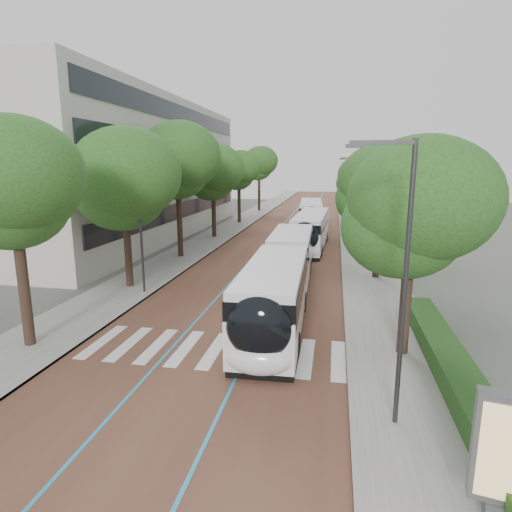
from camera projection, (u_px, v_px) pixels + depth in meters
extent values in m
plane|color=#51544C|center=(202.00, 361.00, 16.60)|extent=(160.00, 160.00, 0.00)
cube|color=brown|center=(296.00, 224.00, 55.07)|extent=(11.00, 140.00, 0.02)
cube|color=gray|center=(239.00, 222.00, 56.39)|extent=(4.00, 140.00, 0.12)
cube|color=gray|center=(356.00, 225.00, 53.73)|extent=(4.00, 140.00, 0.12)
cube|color=gray|center=(253.00, 223.00, 56.05)|extent=(0.20, 140.00, 0.14)
cube|color=gray|center=(340.00, 225.00, 54.07)|extent=(0.20, 140.00, 0.14)
cube|color=silver|center=(102.00, 341.00, 18.41)|extent=(0.55, 3.60, 0.01)
cube|color=silver|center=(129.00, 343.00, 18.18)|extent=(0.55, 3.60, 0.01)
cube|color=silver|center=(157.00, 345.00, 17.96)|extent=(0.55, 3.60, 0.01)
cube|color=silver|center=(185.00, 348.00, 17.74)|extent=(0.55, 3.60, 0.01)
cube|color=silver|center=(214.00, 350.00, 17.52)|extent=(0.55, 3.60, 0.01)
cube|color=silver|center=(244.00, 352.00, 17.30)|extent=(0.55, 3.60, 0.01)
cube|color=silver|center=(275.00, 355.00, 17.07)|extent=(0.55, 3.60, 0.01)
cube|color=silver|center=(306.00, 357.00, 16.85)|extent=(0.55, 3.60, 0.01)
cube|color=silver|center=(338.00, 360.00, 16.63)|extent=(0.55, 3.60, 0.01)
cube|color=#258ABB|center=(284.00, 224.00, 55.35)|extent=(0.12, 126.00, 0.01)
cube|color=#258ABB|center=(309.00, 224.00, 54.78)|extent=(0.12, 126.00, 0.01)
cube|color=#9D9A91|center=(104.00, 169.00, 45.53)|extent=(18.00, 40.00, 14.00)
cube|color=black|center=(187.00, 209.00, 44.76)|extent=(0.12, 38.00, 1.60)
cube|color=black|center=(186.00, 178.00, 44.09)|extent=(0.12, 38.00, 1.60)
cube|color=black|center=(184.00, 146.00, 43.43)|extent=(0.12, 38.00, 1.60)
cube|color=black|center=(183.00, 115.00, 42.80)|extent=(0.12, 38.00, 1.60)
cube|color=#194116|center=(453.00, 368.00, 14.87)|extent=(1.20, 14.00, 0.80)
cylinder|color=#2E2E30|center=(405.00, 290.00, 11.65)|extent=(0.14, 0.14, 8.00)
cube|color=#2E2E30|center=(383.00, 142.00, 10.98)|extent=(1.70, 0.12, 0.12)
cube|color=#2E2E30|center=(355.00, 146.00, 11.12)|extent=(0.50, 0.20, 0.10)
cylinder|color=#2E2E30|center=(359.00, 206.00, 35.69)|extent=(0.14, 0.14, 8.00)
cube|color=#2E2E30|center=(351.00, 158.00, 35.02)|extent=(1.70, 0.12, 0.12)
cube|color=#2E2E30|center=(342.00, 159.00, 35.16)|extent=(0.50, 0.20, 0.10)
cylinder|color=#2E2E30|center=(141.00, 224.00, 24.52)|extent=(0.14, 0.14, 8.00)
cylinder|color=black|center=(25.00, 294.00, 17.45)|extent=(0.44, 0.44, 4.62)
ellipsoid|color=#234516|center=(12.00, 190.00, 16.57)|extent=(5.26, 5.26, 4.47)
cylinder|color=black|center=(128.00, 252.00, 26.11)|extent=(0.44, 0.44, 4.52)
ellipsoid|color=#234516|center=(124.00, 184.00, 25.26)|extent=(6.42, 6.42, 5.46)
cylinder|color=black|center=(180.00, 225.00, 34.68)|extent=(0.44, 0.44, 5.36)
ellipsoid|color=#234516|center=(177.00, 164.00, 33.67)|extent=(6.42, 6.42, 5.46)
cylinder|color=black|center=(214.00, 216.00, 44.38)|extent=(0.44, 0.44, 4.60)
ellipsoid|color=#234516|center=(213.00, 175.00, 43.51)|extent=(5.94, 5.94, 5.05)
cylinder|color=black|center=(239.00, 205.00, 55.92)|extent=(0.44, 0.44, 4.67)
ellipsoid|color=#234516|center=(239.00, 172.00, 55.03)|extent=(5.11, 5.11, 4.34)
cylinder|color=black|center=(259.00, 195.00, 70.27)|extent=(0.44, 0.44, 5.34)
ellipsoid|color=#234516|center=(259.00, 165.00, 69.26)|extent=(5.59, 5.59, 4.75)
cylinder|color=black|center=(405.00, 307.00, 16.74)|extent=(0.44, 0.44, 4.00)
ellipsoid|color=#234516|center=(412.00, 215.00, 15.98)|extent=(5.48, 5.48, 4.66)
cylinder|color=black|center=(377.00, 248.00, 28.27)|extent=(0.44, 0.44, 4.13)
ellipsoid|color=#234516|center=(381.00, 191.00, 27.48)|extent=(6.04, 6.04, 5.13)
cylinder|color=black|center=(364.00, 219.00, 41.69)|extent=(0.44, 0.44, 4.54)
ellipsoid|color=#234516|center=(366.00, 176.00, 40.83)|extent=(4.87, 4.87, 4.14)
cylinder|color=black|center=(357.00, 207.00, 57.14)|extent=(0.44, 0.44, 4.00)
ellipsoid|color=#234516|center=(358.00, 179.00, 56.38)|extent=(5.96, 5.96, 5.06)
cylinder|color=black|center=(285.00, 268.00, 23.98)|extent=(2.32, 0.95, 2.30)
cube|color=silver|center=(274.00, 306.00, 19.13)|extent=(2.71, 9.42, 1.82)
cube|color=black|center=(275.00, 282.00, 18.89)|extent=(2.75, 9.23, 0.97)
cube|color=silver|center=(275.00, 268.00, 18.76)|extent=(2.66, 9.23, 0.31)
cube|color=black|center=(274.00, 329.00, 19.35)|extent=(2.66, 9.04, 0.35)
cube|color=silver|center=(291.00, 261.00, 28.25)|extent=(2.68, 7.80, 1.82)
cube|color=black|center=(291.00, 244.00, 28.02)|extent=(2.71, 7.64, 0.97)
cube|color=silver|center=(292.00, 234.00, 27.88)|extent=(2.62, 7.64, 0.31)
cube|color=black|center=(291.00, 277.00, 28.48)|extent=(2.62, 7.48, 0.35)
ellipsoid|color=black|center=(259.00, 328.00, 14.60)|extent=(2.37, 1.15, 2.28)
ellipsoid|color=silver|center=(259.00, 359.00, 14.79)|extent=(2.37, 1.05, 1.14)
cylinder|color=black|center=(240.00, 341.00, 17.26)|extent=(0.32, 1.01, 1.00)
cylinder|color=black|center=(296.00, 344.00, 16.91)|extent=(0.32, 1.01, 1.00)
cylinder|color=black|center=(277.00, 266.00, 30.20)|extent=(0.32, 1.01, 1.00)
cylinder|color=black|center=(309.00, 267.00, 29.85)|extent=(0.32, 1.01, 1.00)
cylinder|color=black|center=(260.00, 300.00, 22.44)|extent=(0.32, 1.01, 1.00)
cylinder|color=black|center=(303.00, 302.00, 22.09)|extent=(0.32, 1.01, 1.00)
cube|color=silver|center=(311.00, 234.00, 39.07)|extent=(2.92, 12.08, 1.82)
cube|color=black|center=(311.00, 222.00, 38.83)|extent=(2.95, 11.84, 0.97)
cube|color=silver|center=(312.00, 215.00, 38.70)|extent=(2.86, 11.84, 0.31)
cube|color=black|center=(311.00, 246.00, 39.30)|extent=(2.86, 11.60, 0.35)
ellipsoid|color=black|center=(304.00, 236.00, 33.33)|extent=(2.39, 1.18, 2.28)
ellipsoid|color=silver|center=(304.00, 251.00, 33.52)|extent=(2.38, 1.08, 1.14)
cylinder|color=black|center=(293.00, 249.00, 36.03)|extent=(0.34, 1.01, 1.00)
cylinder|color=black|center=(320.00, 250.00, 35.55)|extent=(0.34, 1.01, 1.00)
cylinder|color=black|center=(303.00, 235.00, 43.10)|extent=(0.34, 1.01, 1.00)
cylinder|color=black|center=(326.00, 236.00, 42.62)|extent=(0.34, 1.01, 1.00)
cube|color=silver|center=(311.00, 217.00, 51.76)|extent=(3.14, 12.12, 1.82)
cube|color=black|center=(311.00, 208.00, 51.52)|extent=(3.16, 11.88, 0.97)
cube|color=silver|center=(311.00, 203.00, 51.39)|extent=(3.07, 11.87, 0.31)
cube|color=black|center=(311.00, 226.00, 51.99)|extent=(3.06, 11.63, 0.35)
ellipsoid|color=black|center=(311.00, 217.00, 45.93)|extent=(2.41, 1.22, 2.28)
ellipsoid|color=silver|center=(311.00, 227.00, 46.12)|extent=(2.40, 1.12, 1.14)
cylinder|color=black|center=(301.00, 228.00, 48.57)|extent=(0.35, 1.01, 1.00)
cylinder|color=black|center=(321.00, 228.00, 48.29)|extent=(0.35, 1.01, 1.00)
cylinder|color=black|center=(302.00, 220.00, 55.75)|extent=(0.35, 1.01, 1.00)
cylinder|color=black|center=(320.00, 220.00, 55.46)|extent=(0.35, 1.01, 1.00)
cube|color=#59595B|center=(501.00, 509.00, 9.02)|extent=(0.73, 0.65, 0.42)
cube|color=#59595B|center=(509.00, 449.00, 8.72)|extent=(1.43, 0.64, 2.44)
cube|color=tan|center=(511.00, 455.00, 8.54)|extent=(1.15, 0.26, 2.12)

